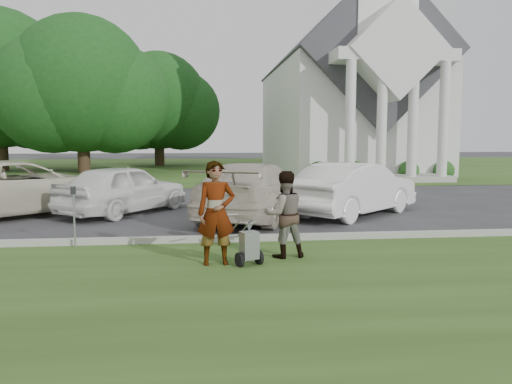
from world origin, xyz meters
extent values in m
plane|color=#333335|center=(0.00, 0.00, 0.00)|extent=(120.00, 120.00, 0.00)
cube|color=#2B4818|center=(0.00, -3.00, 0.01)|extent=(80.00, 7.00, 0.01)
cube|color=#2B4818|center=(0.00, 27.00, 0.01)|extent=(80.00, 30.00, 0.01)
cube|color=#9E9E93|center=(0.00, 0.55, 0.07)|extent=(80.00, 0.18, 0.15)
cube|color=white|center=(9.00, 24.00, 3.50)|extent=(9.00, 16.00, 7.00)
cube|color=#38383D|center=(9.00, 24.00, 7.00)|extent=(9.19, 17.00, 9.19)
cube|color=#9E9E93|center=(9.00, 14.80, 0.15)|extent=(6.20, 2.60, 0.30)
cylinder|color=white|center=(6.60, 13.80, 3.00)|extent=(0.50, 0.50, 6.00)
cylinder|color=white|center=(8.20, 13.80, 3.00)|extent=(0.50, 0.50, 6.00)
cylinder|color=white|center=(9.80, 13.80, 3.00)|extent=(0.50, 0.50, 6.00)
cylinder|color=white|center=(11.40, 13.80, 3.00)|extent=(0.50, 0.50, 6.00)
cube|color=white|center=(9.00, 14.60, 6.30)|extent=(6.20, 2.00, 0.60)
cube|color=white|center=(9.00, 14.60, 6.60)|extent=(5.09, 2.20, 5.09)
sphere|color=#1E4C19|center=(5.50, 15.70, 0.45)|extent=(1.10, 1.10, 1.10)
sphere|color=#1E4C19|center=(7.50, 15.70, 0.45)|extent=(1.10, 1.10, 1.10)
sphere|color=#1E4C19|center=(10.50, 15.70, 0.45)|extent=(1.10, 1.10, 1.10)
sphere|color=#1E4C19|center=(12.50, 15.70, 0.45)|extent=(1.10, 1.10, 1.10)
cylinder|color=#332316|center=(-8.00, 22.00, 1.60)|extent=(0.76, 0.76, 3.20)
sphere|color=#164615|center=(-8.00, 22.00, 5.51)|extent=(8.40, 8.40, 8.40)
sphere|color=#164615|center=(-6.11, 22.30, 4.67)|extent=(6.89, 6.89, 6.89)
sphere|color=#164615|center=(-9.68, 21.70, 4.88)|extent=(7.22, 7.22, 7.22)
cylinder|color=#332316|center=(-14.00, 25.00, 1.80)|extent=(0.76, 0.76, 3.60)
sphere|color=#164615|center=(-11.93, 25.30, 5.21)|extent=(7.54, 7.54, 7.54)
cylinder|color=#332316|center=(-4.00, 30.00, 1.50)|extent=(0.76, 0.76, 3.00)
sphere|color=#164615|center=(-4.00, 30.00, 5.09)|extent=(7.60, 7.60, 7.60)
sphere|color=#164615|center=(-2.29, 30.30, 4.33)|extent=(6.23, 6.23, 6.23)
sphere|color=#164615|center=(-5.52, 29.70, 4.52)|extent=(6.54, 6.54, 6.54)
cylinder|color=black|center=(0.00, -1.59, 0.13)|extent=(0.16, 0.27, 0.27)
cylinder|color=black|center=(0.36, -1.44, 0.13)|extent=(0.16, 0.27, 0.27)
cylinder|color=#2D2D33|center=(0.18, -1.52, 0.13)|extent=(0.43, 0.20, 0.03)
cube|color=#979A9F|center=(0.18, -1.52, 0.38)|extent=(0.36, 0.34, 0.49)
cone|color=#979A9F|center=(0.18, -1.52, 0.71)|extent=(0.20, 0.20, 0.14)
cylinder|color=#2D2D33|center=(0.18, -1.52, 0.78)|extent=(0.04, 0.04, 0.05)
cylinder|color=#979A9F|center=(-0.10, -1.17, 0.60)|extent=(0.27, 0.62, 0.47)
cylinder|color=#979A9F|center=(0.13, -1.07, 0.60)|extent=(0.27, 0.62, 0.47)
cylinder|color=#979A9F|center=(-0.11, -0.82, 0.83)|extent=(0.27, 0.13, 0.03)
imported|color=#999999|center=(-0.40, -1.37, 0.93)|extent=(0.71, 0.49, 1.87)
imported|color=#999999|center=(0.90, -0.97, 0.83)|extent=(0.90, 0.75, 1.65)
cylinder|color=#979A9F|center=(-3.29, 0.33, 0.57)|extent=(0.04, 0.04, 1.13)
cube|color=#2D2D33|center=(-3.29, 0.33, 1.21)|extent=(0.09, 0.07, 0.17)
cylinder|color=#979A9F|center=(-3.29, 0.33, 1.29)|extent=(0.08, 0.08, 0.03)
imported|color=beige|center=(-5.99, 5.07, 0.81)|extent=(6.12, 5.91, 1.62)
imported|color=white|center=(-2.99, 5.00, 0.75)|extent=(3.95, 4.61, 1.49)
imported|color=beige|center=(0.80, 3.71, 0.79)|extent=(4.16, 5.89, 1.58)
imported|color=white|center=(3.80, 3.94, 0.78)|extent=(4.63, 4.34, 1.55)
camera|label=1|loc=(-0.64, -10.21, 2.31)|focal=35.00mm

